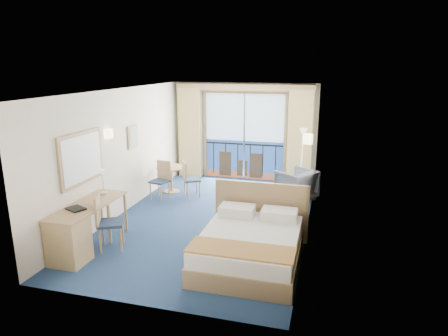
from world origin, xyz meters
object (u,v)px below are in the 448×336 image
armchair (296,185)px  desk_chair (105,219)px  round_table (171,173)px  table_chair_a (189,177)px  desk (73,234)px  nightstand (295,223)px  floor_lamp (303,144)px  bed (250,245)px  table_chair_b (161,178)px

armchair → desk_chair: 4.67m
round_table → armchair: bearing=4.6°
round_table → table_chair_a: table_chair_a is taller
armchair → round_table: size_ratio=1.10×
desk → table_chair_a: bearing=78.5°
nightstand → floor_lamp: 3.08m
floor_lamp → desk_chair: bearing=-124.6°
nightstand → table_chair_a: bearing=149.7°
nightstand → floor_lamp: floor_lamp is taller
armchair → floor_lamp: 1.18m
floor_lamp → table_chair_a: floor_lamp is taller
bed → floor_lamp: floor_lamp is taller
armchair → table_chair_a: bearing=-42.3°
floor_lamp → bed: bearing=-96.6°
armchair → floor_lamp: floor_lamp is taller
nightstand → table_chair_a: 3.20m
armchair → floor_lamp: (0.06, 0.82, 0.85)m
desk → desk_chair: bearing=57.5°
bed → armchair: bed is taller
bed → armchair: size_ratio=2.55×
floor_lamp → round_table: (-3.19, -1.07, -0.72)m
bed → round_table: bearing=130.8°
bed → nightstand: size_ratio=4.23×
round_table → table_chair_b: 0.51m
nightstand → round_table: round_table is taller
floor_lamp → round_table: floor_lamp is taller
bed → floor_lamp: bearing=83.4°
round_table → table_chair_b: bearing=-94.8°
nightstand → round_table: bearing=151.0°
floor_lamp → desk: size_ratio=0.93×
desk → round_table: desk is taller
armchair → table_chair_b: bearing=-39.6°
desk → desk_chair: (0.31, 0.49, 0.12)m
bed → nightstand: 1.43m
armchair → table_chair_b: size_ratio=0.88×
nightstand → armchair: (-0.18, 2.10, 0.13)m
armchair → table_chair_a: table_chair_a is taller
round_table → table_chair_a: 0.61m
nightstand → desk_chair: bearing=-154.8°
desk → table_chair_a: (0.73, 3.59, 0.05)m
bed → table_chair_b: (-2.75, 2.63, 0.21)m
armchair → desk_chair: desk_chair is taller
desk_chair → nightstand: bearing=-89.3°
armchair → bed: bearing=29.8°
desk_chair → round_table: size_ratio=1.37×
floor_lamp → table_chair_a: bearing=-153.6°
nightstand → floor_lamp: bearing=92.5°
desk → round_table: 3.83m
bed → desk: bed is taller
bed → table_chair_b: bed is taller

